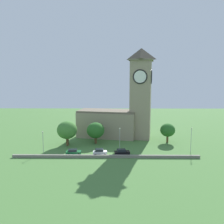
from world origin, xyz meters
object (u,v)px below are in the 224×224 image
streetlamp_west_mid (120,136)px  tree_by_tower (67,130)px  car_white (100,152)px  streetlamp_west_end (43,138)px  streetlamp_central (191,136)px  church (122,111)px  tree_riverside_west (168,130)px  car_green (73,152)px  car_black (122,152)px  tree_riverside_east (96,130)px

streetlamp_west_mid → tree_by_tower: (-17.77, 7.56, 0.28)m
car_white → streetlamp_west_end: 18.07m
streetlamp_west_end → streetlamp_central: streetlamp_central is taller
church → tree_riverside_west: church is taller
car_green → streetlamp_west_end: 10.42m
church → streetlamp_west_mid: church is taller
car_white → tree_riverside_west: size_ratio=0.63×
streetlamp_west_end → streetlamp_west_mid: bearing=0.8°
streetlamp_central → church: bearing=137.8°
car_white → tree_riverside_west: 27.94m
church → car_black: 24.18m
streetlamp_west_mid → tree_riverside_west: bearing=35.0°
streetlamp_west_end → car_white: bearing=-6.5°
streetlamp_west_end → streetlamp_central: (45.77, 1.18, 0.61)m
car_green → car_white: size_ratio=1.09×
streetlamp_west_end → tree_by_tower: bearing=53.5°
church → streetlamp_west_end: church is taller
car_black → tree_riverside_west: size_ratio=0.70×
car_black → tree_by_tower: size_ratio=0.56×
church → streetlamp_central: bearing=-42.2°
car_black → car_white: bearing=-179.2°
streetlamp_west_end → tree_by_tower: size_ratio=0.79×
car_white → tree_riverside_west: tree_riverside_west is taller
tree_riverside_west → tree_by_tower: 35.65m
church → streetlamp_west_mid: (-1.12, -19.93, -5.40)m
car_green → tree_riverside_east: tree_riverside_east is taller
car_white → streetlamp_west_end: streetlamp_west_end is taller
tree_by_tower → tree_riverside_west: bearing=7.6°
streetlamp_west_mid → tree_riverside_east: bearing=128.0°
church → car_green: church is taller
car_white → streetlamp_west_end: bearing=173.5°
streetlamp_west_end → streetlamp_central: size_ratio=0.86×
car_black → tree_by_tower: tree_by_tower is taller
car_black → tree_riverside_east: (-8.89, 12.88, 3.74)m
tree_by_tower → car_green: bearing=-68.6°
car_black → streetlamp_west_mid: bearing=104.6°
car_white → car_black: (6.60, 0.09, -0.03)m
streetlamp_west_mid → tree_riverside_west: streetlamp_west_mid is taller
car_green → streetlamp_west_mid: 14.81m
tree_riverside_west → tree_by_tower: bearing=-172.4°
church → car_black: bearing=-91.4°
tree_riverside_west → streetlamp_west_end: bearing=-163.0°
tree_riverside_east → tree_by_tower: bearing=-162.0°
car_black → streetlamp_central: bearing=8.2°
streetlamp_west_end → streetlamp_west_mid: size_ratio=0.86×
streetlamp_central → car_white: bearing=-173.6°
car_white → tree_riverside_east: size_ratio=0.57×
streetlamp_west_mid → streetlamp_central: 22.17m
car_green → streetlamp_west_mid: bearing=8.3°
tree_by_tower → streetlamp_west_mid: bearing=-23.0°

